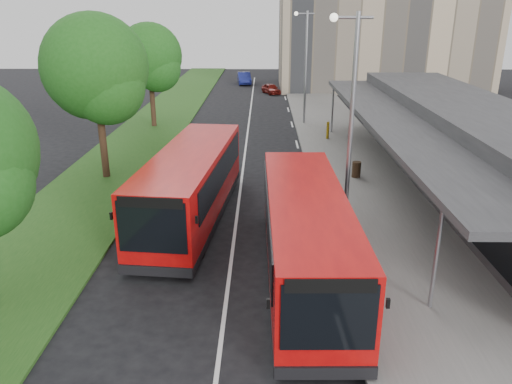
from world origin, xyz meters
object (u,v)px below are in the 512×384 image
(litter_bin, at_px, (356,169))
(bollard, at_px, (328,130))
(bus_second, at_px, (191,185))
(car_far, at_px, (244,78))
(tree_far, at_px, (150,60))
(car_near, at_px, (271,89))
(lamp_post_far, at_px, (305,61))
(tree_mid, at_px, (96,74))
(lamp_post_near, at_px, (349,115))
(bus_main, at_px, (306,237))

(litter_bin, bearing_deg, bollard, 93.39)
(bus_second, relative_size, car_far, 2.56)
(tree_far, height_order, car_near, tree_far)
(lamp_post_far, bearing_deg, bus_second, -107.89)
(car_far, bearing_deg, car_near, -73.29)
(bus_second, xyz_separation_m, litter_bin, (7.67, 5.26, -0.94))
(tree_mid, relative_size, car_far, 1.99)
(tree_mid, bearing_deg, tree_far, 90.00)
(lamp_post_near, xyz_separation_m, litter_bin, (1.74, 6.88, -4.17))
(lamp_post_near, distance_m, lamp_post_far, 20.00)
(car_near, bearing_deg, tree_far, -140.76)
(lamp_post_near, bearing_deg, tree_far, 120.29)
(lamp_post_near, height_order, bus_main, lamp_post_near)
(tree_far, distance_m, car_far, 24.10)
(lamp_post_far, height_order, bus_second, lamp_post_far)
(tree_far, xyz_separation_m, bus_main, (9.47, -22.17, -3.35))
(litter_bin, xyz_separation_m, car_far, (-6.99, 35.17, 0.13))
(tree_far, distance_m, bus_main, 24.34)
(lamp_post_far, xyz_separation_m, bus_main, (-1.66, -23.12, -3.26))
(lamp_post_near, distance_m, bus_second, 6.94)
(tree_mid, height_order, tree_far, tree_mid)
(litter_bin, height_order, bollard, bollard)
(bus_second, bearing_deg, lamp_post_far, 77.74)
(bus_main, relative_size, car_near, 3.33)
(tree_mid, height_order, car_near, tree_mid)
(lamp_post_near, relative_size, lamp_post_far, 1.00)
(tree_far, bearing_deg, tree_mid, -90.00)
(bus_main, bearing_deg, car_far, 93.53)
(tree_far, relative_size, litter_bin, 9.31)
(lamp_post_near, relative_size, bus_main, 0.79)
(bollard, bearing_deg, tree_far, 161.86)
(bollard, bearing_deg, tree_mid, -147.34)
(car_near, bearing_deg, lamp_post_far, -102.87)
(tree_mid, bearing_deg, lamp_post_far, 49.32)
(lamp_post_near, bearing_deg, bollard, 85.19)
(tree_far, bearing_deg, litter_bin, -43.40)
(lamp_post_far, height_order, bollard, lamp_post_far)
(bus_second, bearing_deg, car_far, 94.65)
(tree_mid, height_order, lamp_post_near, tree_mid)
(car_far, bearing_deg, lamp_post_near, -89.13)
(tree_far, height_order, car_far, tree_far)
(lamp_post_far, xyz_separation_m, bus_second, (-5.93, -18.38, -3.22))
(bollard, bearing_deg, lamp_post_near, -94.81)
(bus_second, bearing_deg, litter_bin, 40.07)
(lamp_post_near, height_order, bollard, lamp_post_near)
(bus_second, relative_size, bollard, 9.29)
(tree_far, distance_m, lamp_post_far, 11.17)
(lamp_post_near, bearing_deg, bus_main, -118.03)
(bollard, relative_size, car_far, 0.28)
(lamp_post_near, distance_m, car_near, 35.17)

